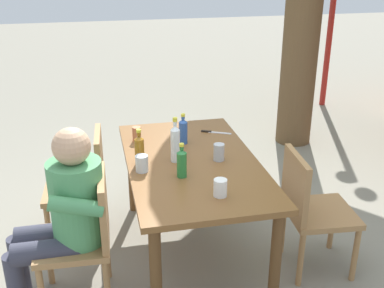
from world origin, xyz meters
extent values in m
plane|color=gray|center=(0.00, 0.00, 0.00)|extent=(24.00, 24.00, 0.00)
cube|color=brown|center=(0.00, 0.00, 0.73)|extent=(1.56, 0.89, 0.04)
cylinder|color=brown|center=(-0.70, -0.36, 0.36)|extent=(0.07, 0.07, 0.71)
cylinder|color=brown|center=(0.70, -0.36, 0.36)|extent=(0.07, 0.07, 0.71)
cylinder|color=brown|center=(-0.70, 0.36, 0.36)|extent=(0.07, 0.07, 0.71)
cylinder|color=brown|center=(0.70, 0.36, 0.36)|extent=(0.07, 0.07, 0.71)
cube|color=#A37547|center=(0.35, -0.82, 0.43)|extent=(0.46, 0.46, 0.04)
cube|color=#A37547|center=(0.36, -0.62, 0.66)|extent=(0.42, 0.06, 0.42)
cylinder|color=#A37547|center=(0.15, -1.01, 0.21)|extent=(0.04, 0.04, 0.41)
cylinder|color=#A37547|center=(0.17, -0.63, 0.21)|extent=(0.04, 0.04, 0.41)
cube|color=#A37547|center=(-0.35, -0.82, 0.43)|extent=(0.46, 0.46, 0.04)
cube|color=#A37547|center=(-0.34, -0.62, 0.66)|extent=(0.42, 0.06, 0.42)
cylinder|color=#A37547|center=(-0.55, -1.00, 0.21)|extent=(0.04, 0.04, 0.41)
cylinder|color=#A37547|center=(-0.17, -1.02, 0.21)|extent=(0.04, 0.04, 0.41)
cylinder|color=#A37547|center=(-0.53, -0.62, 0.21)|extent=(0.04, 0.04, 0.41)
cylinder|color=#A37547|center=(-0.15, -0.64, 0.21)|extent=(0.04, 0.04, 0.41)
cube|color=#A37547|center=(0.35, 0.82, 0.43)|extent=(0.47, 0.47, 0.04)
cube|color=#A37547|center=(0.34, 0.62, 0.66)|extent=(0.42, 0.07, 0.42)
cylinder|color=#A37547|center=(0.56, 1.00, 0.21)|extent=(0.04, 0.04, 0.41)
cylinder|color=#A37547|center=(0.18, 1.03, 0.21)|extent=(0.04, 0.04, 0.41)
cylinder|color=#A37547|center=(0.53, 0.62, 0.21)|extent=(0.04, 0.04, 0.41)
cylinder|color=#A37547|center=(0.15, 0.65, 0.21)|extent=(0.04, 0.04, 0.41)
cylinder|color=#4C935B|center=(0.35, -0.77, 0.71)|extent=(0.32, 0.32, 0.52)
sphere|color=tan|center=(0.35, -0.77, 1.07)|extent=(0.22, 0.22, 0.22)
cylinder|color=#383847|center=(0.26, -0.97, 0.45)|extent=(0.14, 0.40, 0.14)
cylinder|color=#383847|center=(0.26, -1.17, 0.23)|extent=(0.11, 0.11, 0.45)
cylinder|color=#4C935B|center=(0.16, -0.77, 0.79)|extent=(0.09, 0.31, 0.16)
cylinder|color=#383847|center=(0.44, -0.97, 0.45)|extent=(0.14, 0.40, 0.14)
cylinder|color=#383847|center=(0.44, -1.17, 0.23)|extent=(0.11, 0.11, 0.45)
cylinder|color=#4C935B|center=(0.54, -0.77, 0.79)|extent=(0.09, 0.31, 0.16)
cylinder|color=#287A38|center=(0.23, -0.12, 0.83)|extent=(0.06, 0.06, 0.16)
cone|color=#287A38|center=(0.23, -0.12, 0.93)|extent=(0.06, 0.06, 0.02)
cylinder|color=#287A38|center=(0.23, -0.12, 0.95)|extent=(0.03, 0.03, 0.02)
cylinder|color=yellow|center=(0.23, -0.12, 0.97)|extent=(0.03, 0.03, 0.02)
cylinder|color=#996019|center=(-0.01, -0.36, 0.84)|extent=(0.06, 0.06, 0.18)
cone|color=#996019|center=(-0.01, -0.36, 0.94)|extent=(0.06, 0.06, 0.03)
cylinder|color=#996019|center=(-0.01, -0.36, 0.97)|extent=(0.03, 0.03, 0.03)
cylinder|color=yellow|center=(-0.01, -0.36, 0.99)|extent=(0.03, 0.03, 0.02)
cylinder|color=white|center=(-0.01, -0.11, 0.86)|extent=(0.06, 0.06, 0.23)
cone|color=white|center=(-0.01, -0.11, 0.99)|extent=(0.06, 0.06, 0.03)
cylinder|color=white|center=(-0.01, -0.11, 1.03)|extent=(0.03, 0.03, 0.03)
cylinder|color=yellow|center=(-0.01, -0.11, 1.05)|extent=(0.03, 0.03, 0.03)
cylinder|color=#2D56A3|center=(-0.31, 0.00, 0.83)|extent=(0.06, 0.06, 0.17)
cone|color=#2D56A3|center=(-0.31, 0.00, 0.93)|extent=(0.06, 0.06, 0.02)
cylinder|color=#2D56A3|center=(-0.31, 0.00, 0.95)|extent=(0.03, 0.03, 0.02)
cylinder|color=yellow|center=(-0.31, 0.00, 0.97)|extent=(0.03, 0.03, 0.02)
cylinder|color=#BC6B47|center=(-0.43, -0.33, 0.81)|extent=(0.07, 0.07, 0.11)
cylinder|color=#B2B7BC|center=(0.04, 0.18, 0.81)|extent=(0.08, 0.08, 0.12)
cylinder|color=white|center=(0.53, 0.06, 0.80)|extent=(0.08, 0.08, 0.11)
cylinder|color=silver|center=(0.10, -0.36, 0.81)|extent=(0.08, 0.08, 0.11)
cube|color=silver|center=(-0.45, 0.32, 0.75)|extent=(0.10, 0.17, 0.01)
cube|color=black|center=(-0.49, 0.22, 0.76)|extent=(0.05, 0.08, 0.01)
cube|color=#47663D|center=(-1.41, 0.43, 0.21)|extent=(0.30, 0.16, 0.41)
cube|color=#395130|center=(-1.41, 0.32, 0.13)|extent=(0.21, 0.06, 0.18)
cube|color=black|center=(-1.43, 0.22, 0.22)|extent=(0.34, 0.18, 0.43)
cube|color=black|center=(-1.43, 0.10, 0.14)|extent=(0.24, 0.06, 0.19)
cylinder|color=brown|center=(-1.88, 1.62, 1.27)|extent=(0.39, 0.39, 2.54)
cylinder|color=maroon|center=(-3.07, 2.58, 1.30)|extent=(0.08, 0.08, 2.59)
camera|label=1|loc=(2.90, -0.63, 2.12)|focal=44.31mm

